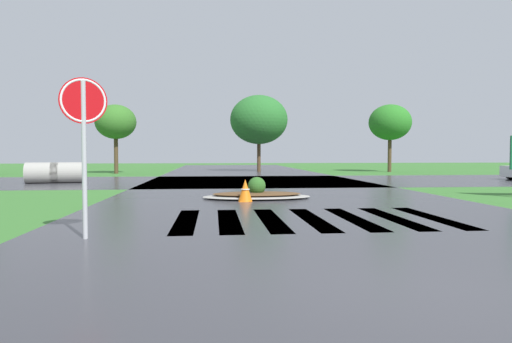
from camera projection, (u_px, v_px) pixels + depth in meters
The scene contains 9 objects.
ground_plane at pixel (444, 313), 4.11m from camera, with size 120.00×120.00×0.10m, color #38722D.
asphalt_roadway at pixel (281, 198), 14.05m from camera, with size 10.91×80.00×0.01m, color #35353A.
asphalt_cross_road at pixel (255, 181), 22.82m from camera, with size 90.00×9.82×0.01m, color #35353A.
crosswalk_stripes at pixel (312, 219), 9.62m from camera, with size 5.85×3.48×0.01m.
stop_sign at pixel (84, 119), 7.33m from camera, with size 0.71×0.32×2.67m.
median_island at pixel (257, 194), 14.00m from camera, with size 3.40×1.69×0.68m.
drainage_pipe_stack at pixel (55, 173), 21.25m from camera, with size 2.70×1.44×0.99m.
traffic_cone at pixel (245, 191), 13.11m from camera, with size 0.43×0.43×0.66m.
background_treeline at pixel (185, 118), 32.59m from camera, with size 33.54×6.74×5.90m.
Camera 1 is at (-2.12, -3.87, 1.43)m, focal length 31.26 mm.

